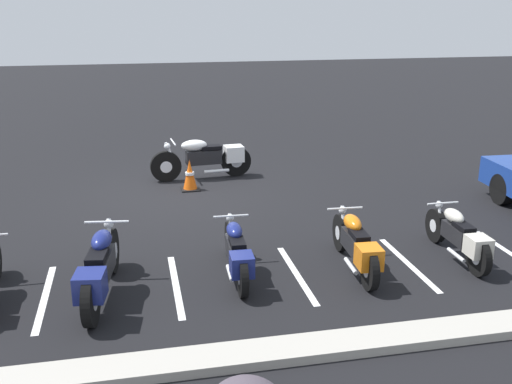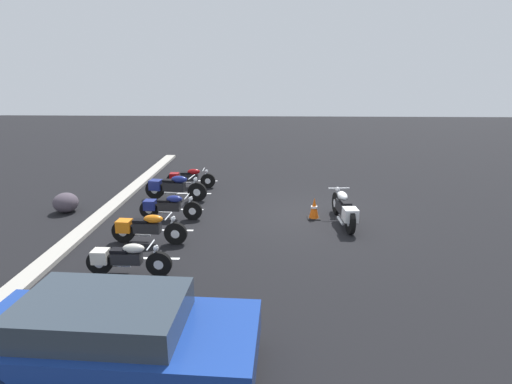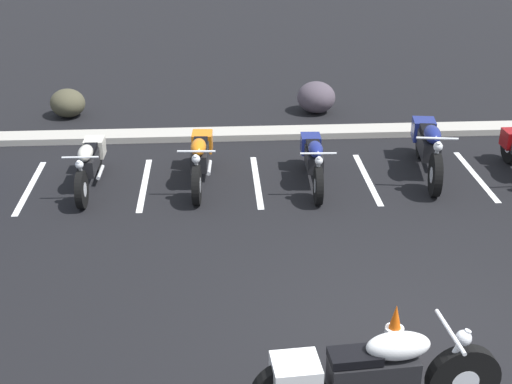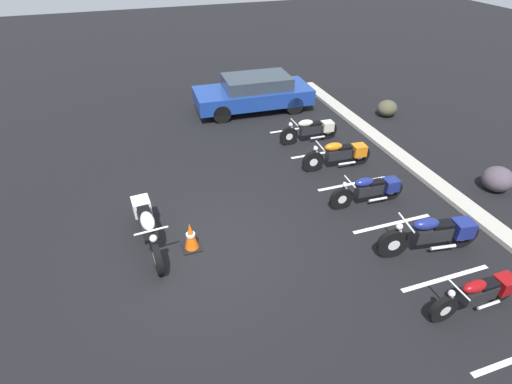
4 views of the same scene
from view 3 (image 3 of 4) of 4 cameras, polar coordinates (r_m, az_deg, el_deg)
ground at (r=8.18m, az=12.12°, el=-11.96°), size 60.00×60.00×0.00m
motorcycle_white_featured at (r=6.91m, az=8.76°, el=-14.32°), size 2.41×0.68×0.95m
parked_bike_0 at (r=11.81m, az=-13.17°, el=2.33°), size 0.55×1.98×0.78m
parked_bike_1 at (r=11.69m, az=-4.49°, el=2.82°), size 0.59×2.09×0.82m
parked_bike_2 at (r=11.67m, az=4.63°, el=2.68°), size 0.56×2.00×0.79m
parked_bike_3 at (r=12.34m, az=13.62°, el=3.65°), size 0.74×2.31×0.91m
concrete_curb at (r=13.88m, az=5.28°, el=4.81°), size 18.00×0.50×0.12m
landscape_rock_0 at (r=15.28m, az=-14.83°, el=6.90°), size 1.00×1.02×0.58m
landscape_rock_1 at (r=15.07m, az=4.84°, el=7.56°), size 1.10×1.10×0.66m
traffic_cone at (r=7.77m, az=10.98°, el=-11.11°), size 0.40×0.40×0.69m
stall_line_0 at (r=12.18m, az=-17.63°, el=0.38°), size 0.10×2.10×0.00m
stall_line_1 at (r=11.85m, az=-8.92°, el=0.62°), size 0.10×2.10×0.00m
stall_line_2 at (r=11.81m, az=0.06°, el=0.86°), size 0.10×2.10×0.00m
stall_line_3 at (r=12.06m, az=8.89°, el=1.07°), size 0.10×2.10×0.00m
stall_line_4 at (r=12.58m, az=17.17°, el=1.25°), size 0.10×2.10×0.00m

